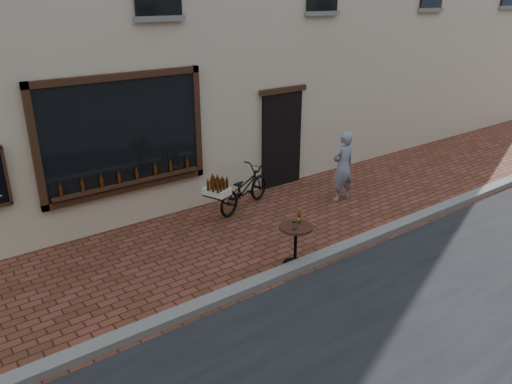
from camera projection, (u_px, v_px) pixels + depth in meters
ground at (323, 267)px, 8.37m from camera, size 90.00×90.00×0.00m
kerb at (315, 259)px, 8.50m from camera, size 90.00×0.25×0.12m
cargo_bicycle at (243, 189)px, 10.50m from camera, size 1.99×1.17×0.94m
bistro_table at (296, 237)px, 8.26m from camera, size 0.56×0.56×0.97m
pedestrian at (343, 166)px, 10.82m from camera, size 0.59×0.40×1.56m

